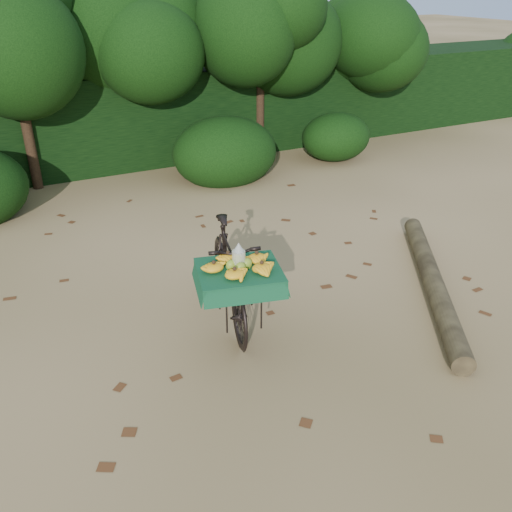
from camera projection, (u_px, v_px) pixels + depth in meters
name	position (u px, v px, depth m)	size (l,w,h in m)	color
ground	(255.00, 305.00, 6.42)	(80.00, 80.00, 0.00)	tan
vendor_bicycle	(229.00, 274.00, 5.91)	(1.08, 1.97, 1.13)	black
fallen_log	(433.00, 281.00, 6.68)	(0.24, 0.24, 3.32)	brown
hedge_backdrop	(118.00, 117.00, 11.00)	(26.00, 1.80, 1.80)	black
tree_row	(85.00, 68.00, 9.61)	(14.50, 2.00, 4.00)	black
bush_clumps	(175.00, 162.00, 9.82)	(8.80, 1.70, 0.90)	black
leaf_litter	(232.00, 280.00, 6.93)	(7.00, 7.30, 0.01)	#532D16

